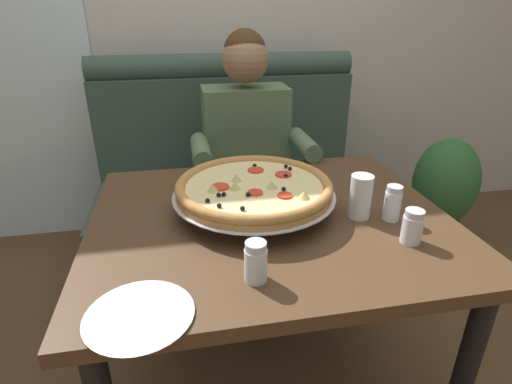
# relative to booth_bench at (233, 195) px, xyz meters

# --- Properties ---
(ground_plane) EXTENTS (16.00, 16.00, 0.00)m
(ground_plane) POSITION_rel_booth_bench_xyz_m (0.00, -0.93, -0.40)
(ground_plane) COLOR brown
(booth_bench) EXTENTS (1.45, 0.78, 1.13)m
(booth_bench) POSITION_rel_booth_bench_xyz_m (0.00, 0.00, 0.00)
(booth_bench) COLOR #384C42
(booth_bench) RESTS_ON ground_plane
(dining_table) EXTENTS (1.11, 0.93, 0.76)m
(dining_table) POSITION_rel_booth_bench_xyz_m (0.00, -0.93, 0.26)
(dining_table) COLOR #4C331E
(dining_table) RESTS_ON ground_plane
(diner_main) EXTENTS (0.54, 0.64, 1.27)m
(diner_main) POSITION_rel_booth_bench_xyz_m (0.05, -0.27, 0.31)
(diner_main) COLOR #2D3342
(diner_main) RESTS_ON ground_plane
(pizza) EXTENTS (0.52, 0.52, 0.11)m
(pizza) POSITION_rel_booth_bench_xyz_m (-0.04, -0.88, 0.44)
(pizza) COLOR silver
(pizza) RESTS_ON dining_table
(shaker_oregano) EXTENTS (0.06, 0.06, 0.10)m
(shaker_oregano) POSITION_rel_booth_bench_xyz_m (-0.11, -1.25, 0.40)
(shaker_oregano) COLOR white
(shaker_oregano) RESTS_ON dining_table
(shaker_parmesan) EXTENTS (0.06, 0.06, 0.10)m
(shaker_parmesan) POSITION_rel_booth_bench_xyz_m (0.35, -1.16, 0.40)
(shaker_parmesan) COLOR white
(shaker_parmesan) RESTS_ON dining_table
(shaker_pepper_flakes) EXTENTS (0.05, 0.05, 0.11)m
(shaker_pepper_flakes) POSITION_rel_booth_bench_xyz_m (0.36, -1.03, 0.41)
(shaker_pepper_flakes) COLOR white
(shaker_pepper_flakes) RESTS_ON dining_table
(plate_near_left) EXTENTS (0.23, 0.23, 0.02)m
(plate_near_left) POSITION_rel_booth_bench_xyz_m (-0.37, -1.33, 0.37)
(plate_near_left) COLOR white
(plate_near_left) RESTS_ON dining_table
(drinking_glass) EXTENTS (0.07, 0.07, 0.14)m
(drinking_glass) POSITION_rel_booth_bench_xyz_m (0.27, -1.00, 0.42)
(drinking_glass) COLOR silver
(drinking_glass) RESTS_ON dining_table
(patio_chair) EXTENTS (0.43, 0.43, 0.86)m
(patio_chair) POSITION_rel_booth_bench_xyz_m (-1.21, 1.10, 0.13)
(patio_chair) COLOR black
(patio_chair) RESTS_ON ground_plane
(potted_plant) EXTENTS (0.36, 0.36, 0.70)m
(potted_plant) POSITION_rel_booth_bench_xyz_m (1.22, -0.15, -0.01)
(potted_plant) COLOR brown
(potted_plant) RESTS_ON ground_plane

